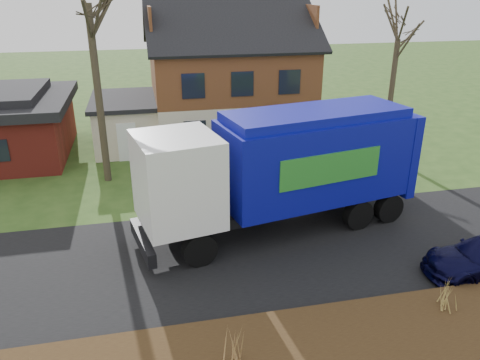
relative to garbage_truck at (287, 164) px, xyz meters
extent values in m
plane|color=#2A4918|center=(-1.81, -1.67, -2.66)|extent=(120.00, 120.00, 0.00)
cube|color=black|center=(-1.81, -1.67, -2.65)|extent=(80.00, 7.00, 0.02)
cube|color=black|center=(-1.81, -6.97, -2.51)|extent=(80.00, 3.50, 0.30)
cube|color=beige|center=(0.19, 12.33, -1.31)|extent=(9.00, 7.50, 2.70)
cube|color=#502B16|center=(0.19, 12.33, 1.44)|extent=(9.00, 7.50, 2.80)
cube|color=beige|center=(-6.01, 11.83, -1.36)|extent=(3.50, 5.50, 2.60)
cube|color=black|center=(-6.01, 11.83, 0.06)|extent=(3.90, 5.90, 0.24)
cylinder|color=black|center=(-3.62, -1.94, -2.06)|extent=(1.24, 0.62, 1.18)
cylinder|color=black|center=(-4.08, 0.40, -2.06)|extent=(1.24, 0.62, 1.18)
cylinder|color=black|center=(2.74, -0.67, -2.06)|extent=(1.24, 0.62, 1.18)
cylinder|color=black|center=(2.27, 1.67, -2.06)|extent=(1.24, 0.62, 1.18)
cylinder|color=black|center=(4.19, -0.38, -2.06)|extent=(1.24, 0.62, 1.18)
cylinder|color=black|center=(3.72, 1.96, -2.06)|extent=(1.24, 0.62, 1.18)
cube|color=black|center=(0.05, 0.01, -1.69)|extent=(9.86, 3.25, 0.40)
cube|color=white|center=(-4.13, -0.82, 0.07)|extent=(3.12, 3.30, 3.07)
cube|color=black|center=(-5.36, -1.07, 0.24)|extent=(0.58, 2.47, 1.02)
cube|color=black|center=(-5.47, -1.09, -2.03)|extent=(0.84, 2.84, 0.51)
cube|color=#0B0F8A|center=(1.11, 0.22, 0.07)|extent=(7.58, 4.19, 3.07)
cube|color=#0B0F8A|center=(1.11, 0.22, 1.78)|extent=(7.18, 3.79, 0.34)
cube|color=#0B0F8A|center=(4.74, 0.95, -0.04)|extent=(0.96, 2.92, 3.30)
cube|color=#287C29|center=(1.23, -1.23, 0.19)|extent=(4.02, 0.85, 1.14)
cube|color=#287C29|center=(0.66, 1.61, 0.19)|extent=(4.02, 0.85, 1.14)
imported|color=#AEB1B6|center=(-2.01, 1.84, -1.94)|extent=(4.61, 3.01, 1.44)
cylinder|color=#3A3122|center=(-6.99, 6.48, 1.41)|extent=(0.34, 0.34, 8.13)
cylinder|color=#403526|center=(7.95, 6.93, 0.48)|extent=(0.29, 0.29, 6.27)
cylinder|color=#413827|center=(2.96, 21.07, 1.91)|extent=(0.35, 0.35, 9.12)
cone|color=#A67C49|center=(-3.46, -6.96, -1.84)|extent=(0.04, 0.04, 1.03)
cone|color=#A67C49|center=(-3.62, -6.96, -1.84)|extent=(0.04, 0.04, 1.03)
cone|color=#A67C49|center=(-3.30, -6.96, -1.84)|extent=(0.04, 0.04, 1.03)
cone|color=#A67C49|center=(-3.46, -6.83, -1.84)|extent=(0.04, 0.04, 1.03)
cone|color=#A67C49|center=(-3.46, -7.09, -1.84)|extent=(0.04, 0.04, 1.03)
cone|color=#AC934C|center=(2.88, -6.13, -1.89)|extent=(0.04, 0.04, 0.92)
cone|color=#AC934C|center=(2.71, -6.13, -1.89)|extent=(0.04, 0.04, 0.92)
cone|color=#AC934C|center=(3.04, -6.13, -1.89)|extent=(0.04, 0.04, 0.92)
cone|color=#AC934C|center=(2.88, -6.00, -1.89)|extent=(0.04, 0.04, 0.92)
cone|color=#AC934C|center=(2.88, -6.26, -1.89)|extent=(0.04, 0.04, 0.92)
camera|label=1|loc=(-5.16, -15.53, 6.13)|focal=35.00mm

